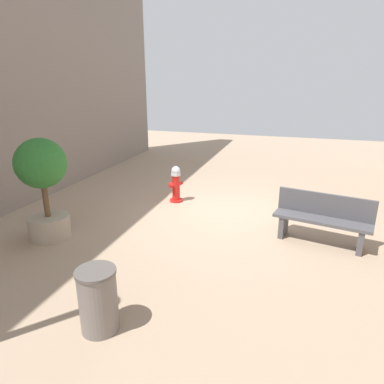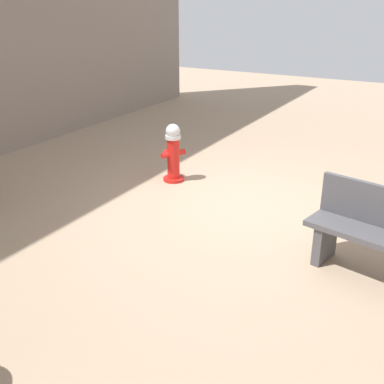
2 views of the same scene
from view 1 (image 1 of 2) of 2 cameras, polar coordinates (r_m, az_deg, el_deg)
name	(u,v)px [view 1 (image 1 of 2)]	position (r m, az deg, el deg)	size (l,w,h in m)	color
ground_plane	(223,212)	(8.22, 5.15, -3.29)	(23.40, 23.40, 0.00)	tan
fire_hydrant	(176,184)	(8.75, -2.70, 1.35)	(0.39, 0.41, 0.92)	red
bench_near	(323,218)	(7.00, 20.82, -4.02)	(1.82, 0.80, 0.95)	#4C4C51
planter_tree	(43,180)	(7.10, -23.46, 1.84)	(0.95, 0.95, 1.99)	tan
trash_bin	(98,300)	(4.60, -15.28, -16.87)	(0.50, 0.50, 0.84)	slate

